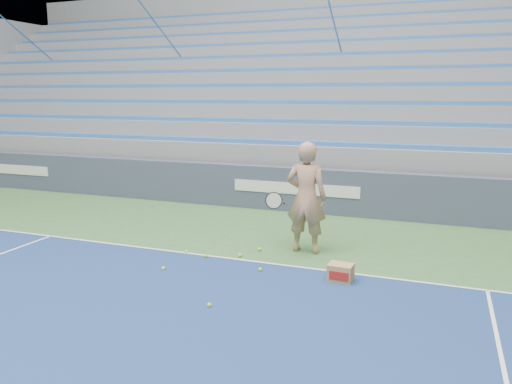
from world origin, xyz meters
The scene contains 11 objects.
sponsor_barrier centered at (0.00, 15.88, 0.55)m, with size 30.00×0.32×1.10m.
bleachers centered at (0.00, 21.60, 2.36)m, with size 31.00×9.15×7.30m.
tennis_player centered at (1.07, 12.77, 1.03)m, with size 0.99×0.87×2.06m.
ball_box centered at (1.98, 11.51, 0.14)m, with size 0.40×0.32×0.28m.
tennis_ball_0 centered at (-0.88, 10.96, 0.03)m, with size 0.07×0.07×0.07m, color #B4E62F.
tennis_ball_1 centered at (-0.96, 11.90, 0.03)m, with size 0.07×0.07×0.07m, color #B4E62F.
tennis_ball_2 centered at (0.48, 9.90, 0.03)m, with size 0.07×0.07×0.07m, color #B4E62F.
tennis_ball_3 centered at (0.05, 12.05, 0.03)m, with size 0.07×0.07×0.07m, color #B4E62F.
tennis_ball_4 centered at (-0.51, 11.79, 0.03)m, with size 0.07×0.07×0.07m, color #B4E62F.
tennis_ball_5 centered at (0.25, 12.51, 0.03)m, with size 0.07×0.07×0.07m, color #B4E62F.
tennis_ball_6 centered at (0.65, 11.48, 0.03)m, with size 0.07×0.07×0.07m, color #B4E62F.
Camera 1 is at (3.34, 4.10, 2.90)m, focal length 35.00 mm.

